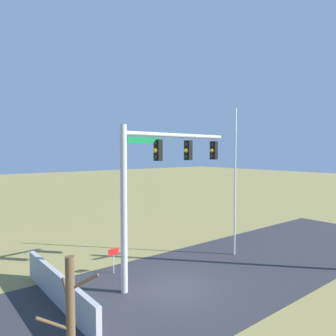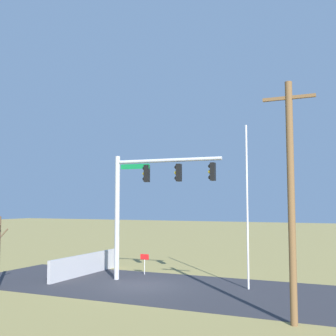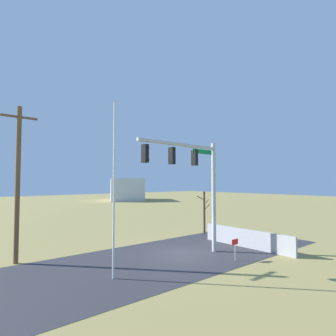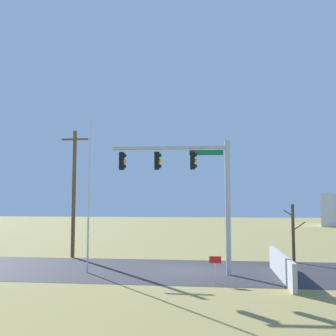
# 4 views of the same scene
# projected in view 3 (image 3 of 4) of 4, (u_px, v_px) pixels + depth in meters

# --- Properties ---
(ground_plane) EXTENTS (160.00, 160.00, 0.00)m
(ground_plane) POSITION_uv_depth(u_px,v_px,m) (181.00, 254.00, 17.34)
(ground_plane) COLOR olive
(road_surface) EXTENTS (28.00, 8.00, 0.01)m
(road_surface) POSITION_uv_depth(u_px,v_px,m) (125.00, 267.00, 14.78)
(road_surface) COLOR #2D2D33
(road_surface) RESTS_ON ground_plane
(sidewalk_corner) EXTENTS (6.00, 6.00, 0.01)m
(sidewalk_corner) POSITION_uv_depth(u_px,v_px,m) (224.00, 249.00, 18.59)
(sidewalk_corner) COLOR #B7B5AD
(sidewalk_corner) RESTS_ON ground_plane
(retaining_fence) EXTENTS (0.20, 6.93, 1.24)m
(retaining_fence) POSITION_uv_depth(u_px,v_px,m) (246.00, 238.00, 19.06)
(retaining_fence) COLOR #A8A8AD
(retaining_fence) RESTS_ON ground_plane
(signal_mast) EXTENTS (6.31, 0.60, 7.02)m
(signal_mast) POSITION_uv_depth(u_px,v_px,m) (195.00, 174.00, 16.98)
(signal_mast) COLOR #B2B5BA
(signal_mast) RESTS_ON ground_plane
(flagpole) EXTENTS (0.10, 0.10, 8.33)m
(flagpole) POSITION_uv_depth(u_px,v_px,m) (114.00, 189.00, 13.12)
(flagpole) COLOR silver
(flagpole) RESTS_ON ground_plane
(utility_pole) EXTENTS (1.90, 0.26, 8.76)m
(utility_pole) POSITION_uv_depth(u_px,v_px,m) (18.00, 181.00, 15.55)
(utility_pole) COLOR brown
(utility_pole) RESTS_ON ground_plane
(bare_tree) EXTENTS (1.27, 1.02, 3.63)m
(bare_tree) POSITION_uv_depth(u_px,v_px,m) (204.00, 212.00, 24.31)
(bare_tree) COLOR brown
(bare_tree) RESTS_ON ground_plane
(open_sign) EXTENTS (0.56, 0.04, 1.22)m
(open_sign) POSITION_uv_depth(u_px,v_px,m) (235.00, 245.00, 15.92)
(open_sign) COLOR silver
(open_sign) RESTS_ON ground_plane
(distant_building) EXTENTS (11.85, 13.52, 5.16)m
(distant_building) POSITION_uv_depth(u_px,v_px,m) (127.00, 189.00, 66.76)
(distant_building) COLOR silver
(distant_building) RESTS_ON ground_plane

